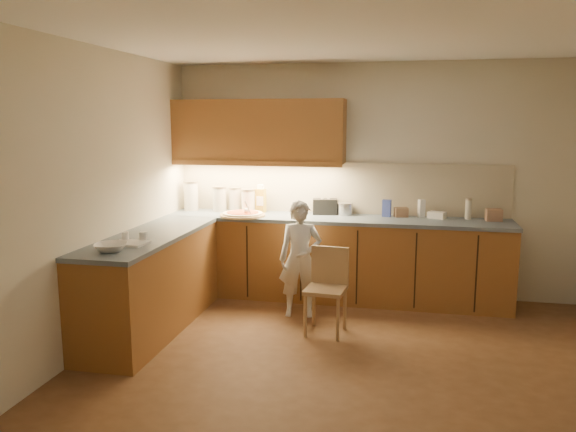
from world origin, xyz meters
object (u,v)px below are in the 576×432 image
Objects in this scene: child at (300,259)px; wooden_chair at (327,284)px; oil_jug at (261,200)px; toaster at (325,207)px; pizza_on_board at (243,214)px.

child is 0.52m from wooden_chair.
oil_jug is (-0.95, 1.18, 0.61)m from wooden_chair.
oil_jug is at bearing 134.49° from wooden_chair.
oil_jug reaches higher than toaster.
child is at bearing -107.15° from toaster.
pizza_on_board is at bearing -167.82° from toaster.
pizza_on_board is 0.93m from toaster.
toaster is (0.13, 0.81, 0.42)m from child.
pizza_on_board is at bearing 146.74° from wooden_chair.
pizza_on_board is 0.96m from child.
oil_jug is (-0.62, 0.80, 0.48)m from child.
oil_jug is at bearing 119.43° from child.
wooden_chair is at bearing -51.13° from oil_jug.
pizza_on_board is 1.72× the size of toaster.
oil_jug reaches higher than pizza_on_board.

